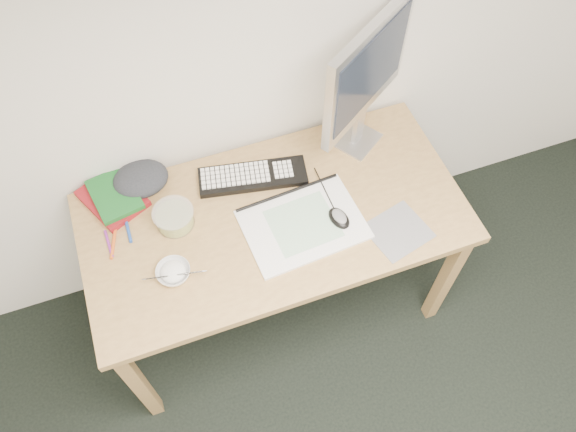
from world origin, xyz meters
name	(u,v)px	position (x,y,z in m)	size (l,w,h in m)	color
desk	(274,227)	(-0.25, 1.43, 0.67)	(1.40, 0.70, 0.75)	tan
mousepad	(398,231)	(0.15, 1.22, 0.75)	(0.20, 0.19, 0.00)	slate
sketchpad	(303,224)	(-0.16, 1.36, 0.76)	(0.42, 0.30, 0.01)	white
keyboard	(253,176)	(-0.27, 1.62, 0.76)	(0.41, 0.13, 0.02)	black
monitor	(367,74)	(0.18, 1.66, 1.10)	(0.42, 0.30, 0.56)	silver
mouse	(339,217)	(-0.03, 1.33, 0.78)	(0.06, 0.10, 0.03)	black
rice_bowl	(174,273)	(-0.65, 1.32, 0.77)	(0.12, 0.12, 0.04)	white
chopsticks	(175,275)	(-0.65, 1.30, 0.79)	(0.02, 0.02, 0.20)	#B1B2B4
fruit_tub	(174,218)	(-0.59, 1.52, 0.79)	(0.15, 0.15, 0.07)	#ECC153
book_red	(113,198)	(-0.79, 1.70, 0.76)	(0.18, 0.24, 0.02)	maroon
book_green	(115,195)	(-0.78, 1.70, 0.78)	(0.16, 0.21, 0.02)	#165B21
cloth_lump	(141,179)	(-0.67, 1.73, 0.79)	(0.17, 0.14, 0.07)	#2A2C32
pencil_pink	(266,215)	(-0.28, 1.44, 0.75)	(0.01, 0.01, 0.18)	pink
pencil_tan	(279,207)	(-0.22, 1.46, 0.75)	(0.01, 0.01, 0.17)	tan
pencil_black	(290,206)	(-0.18, 1.45, 0.75)	(0.01, 0.01, 0.17)	black
marker_blue	(128,228)	(-0.76, 1.56, 0.76)	(0.01, 0.01, 0.13)	#1F4AAC
marker_orange	(113,243)	(-0.82, 1.51, 0.76)	(0.01, 0.01, 0.12)	#E0591A
marker_purple	(109,244)	(-0.84, 1.51, 0.76)	(0.01, 0.01, 0.12)	#842791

